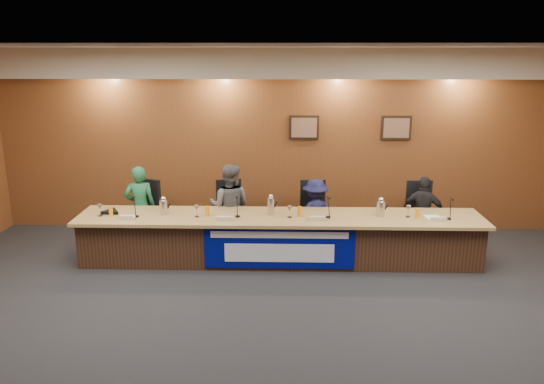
{
  "coord_description": "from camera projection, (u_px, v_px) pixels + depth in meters",
  "views": [
    {
      "loc": [
        0.09,
        -5.25,
        3.19
      ],
      "look_at": [
        -0.12,
        2.5,
        1.08
      ],
      "focal_mm": 35.0,
      "sensor_mm": 36.0,
      "label": 1
    }
  ],
  "objects": [
    {
      "name": "wall_photo_left",
      "position": [
        304.0,
        127.0,
        9.23
      ],
      "size": [
        0.52,
        0.04,
        0.42
      ],
      "primitive_type": "cube",
      "color": "black",
      "rests_on": "wall_back"
    },
    {
      "name": "wall_photo_right",
      "position": [
        396.0,
        128.0,
        9.19
      ],
      "size": [
        0.52,
        0.04,
        0.42
      ],
      "primitive_type": "cube",
      "color": "black",
      "rests_on": "wall_back"
    },
    {
      "name": "water_glass_a",
      "position": [
        100.0,
        210.0,
        7.93
      ],
      "size": [
        0.08,
        0.08,
        0.18
      ],
      "primitive_type": "cylinder",
      "color": "silver",
      "rests_on": "dais_top"
    },
    {
      "name": "juice_glass_d",
      "position": [
        418.0,
        213.0,
        7.84
      ],
      "size": [
        0.06,
        0.06,
        0.15
      ],
      "primitive_type": "cylinder",
      "color": "orange",
      "rests_on": "dais_top"
    },
    {
      "name": "nameplate_b",
      "position": [
        224.0,
        218.0,
        7.71
      ],
      "size": [
        0.24,
        0.08,
        0.1
      ],
      "primitive_type": "cube",
      "rotation": [
        0.31,
        0.0,
        0.0
      ],
      "color": "white",
      "rests_on": "dais_top"
    },
    {
      "name": "dais_top",
      "position": [
        280.0,
        217.0,
        7.98
      ],
      "size": [
        6.1,
        0.95,
        0.05
      ],
      "primitive_type": "cube",
      "color": "#A27F48",
      "rests_on": "dais_body"
    },
    {
      "name": "floor",
      "position": [
        277.0,
        344.0,
        5.9
      ],
      "size": [
        10.0,
        10.0,
        0.0
      ],
      "primitive_type": "plane",
      "color": "black",
      "rests_on": "ground"
    },
    {
      "name": "banner",
      "position": [
        279.0,
        248.0,
        7.72
      ],
      "size": [
        2.2,
        0.02,
        0.65
      ],
      "primitive_type": "cube",
      "color": "#01086C",
      "rests_on": "dais_body"
    },
    {
      "name": "microphone_b",
      "position": [
        238.0,
        216.0,
        7.91
      ],
      "size": [
        0.07,
        0.07,
        0.02
      ],
      "primitive_type": "cylinder",
      "color": "black",
      "rests_on": "dais_top"
    },
    {
      "name": "banner_text_upper",
      "position": [
        279.0,
        235.0,
        7.65
      ],
      "size": [
        2.0,
        0.01,
        0.1
      ],
      "primitive_type": "cube",
      "color": "silver",
      "rests_on": "banner"
    },
    {
      "name": "panelist_b",
      "position": [
        230.0,
        206.0,
        8.61
      ],
      "size": [
        0.75,
        0.62,
        1.41
      ],
      "primitive_type": "imported",
      "rotation": [
        0.0,
        0.0,
        3.01
      ],
      "color": "#56555A",
      "rests_on": "floor"
    },
    {
      "name": "paper_stack",
      "position": [
        434.0,
        218.0,
        7.86
      ],
      "size": [
        0.26,
        0.33,
        0.01
      ],
      "primitive_type": "cube",
      "rotation": [
        0.0,
        0.0,
        0.14
      ],
      "color": "white",
      "rests_on": "dais_top"
    },
    {
      "name": "water_glass_b",
      "position": [
        197.0,
        211.0,
        7.89
      ],
      "size": [
        0.08,
        0.08,
        0.18
      ],
      "primitive_type": "cylinder",
      "color": "silver",
      "rests_on": "dais_top"
    },
    {
      "name": "microphone_d",
      "position": [
        449.0,
        219.0,
        7.81
      ],
      "size": [
        0.07,
        0.07,
        0.02
      ],
      "primitive_type": "cylinder",
      "color": "black",
      "rests_on": "dais_top"
    },
    {
      "name": "speakerphone",
      "position": [
        111.0,
        212.0,
        8.09
      ],
      "size": [
        0.32,
        0.32,
        0.05
      ],
      "primitive_type": "cylinder",
      "color": "black",
      "rests_on": "dais_top"
    },
    {
      "name": "water_glass_d",
      "position": [
        408.0,
        211.0,
        7.88
      ],
      "size": [
        0.08,
        0.08,
        0.18
      ],
      "primitive_type": "cylinder",
      "color": "silver",
      "rests_on": "dais_top"
    },
    {
      "name": "dais_body",
      "position": [
        280.0,
        240.0,
        8.12
      ],
      "size": [
        6.0,
        0.8,
        0.7
      ],
      "primitive_type": "cube",
      "color": "#3B2315",
      "rests_on": "floor"
    },
    {
      "name": "nameplate_a",
      "position": [
        126.0,
        217.0,
        7.76
      ],
      "size": [
        0.24,
        0.08,
        0.1
      ],
      "primitive_type": "cube",
      "rotation": [
        0.31,
        0.0,
        0.0
      ],
      "color": "white",
      "rests_on": "dais_top"
    },
    {
      "name": "office_chair_b",
      "position": [
        231.0,
        217.0,
        8.77
      ],
      "size": [
        0.57,
        0.57,
        0.08
      ],
      "primitive_type": "cube",
      "rotation": [
        0.0,
        0.0,
        0.22
      ],
      "color": "black",
      "rests_on": "floor"
    },
    {
      "name": "wall_back",
      "position": [
        281.0,
        141.0,
        9.34
      ],
      "size": [
        10.0,
        0.04,
        3.2
      ],
      "primitive_type": "cube",
      "color": "brown",
      "rests_on": "floor"
    },
    {
      "name": "juice_glass_c",
      "position": [
        300.0,
        211.0,
        7.93
      ],
      "size": [
        0.06,
        0.06,
        0.15
      ],
      "primitive_type": "cylinder",
      "color": "orange",
      "rests_on": "dais_top"
    },
    {
      "name": "carafe_left",
      "position": [
        164.0,
        207.0,
        8.01
      ],
      "size": [
        0.12,
        0.12,
        0.22
      ],
      "primitive_type": "cylinder",
      "color": "silver",
      "rests_on": "dais_top"
    },
    {
      "name": "office_chair_a",
      "position": [
        143.0,
        217.0,
        8.81
      ],
      "size": [
        0.63,
        0.63,
        0.08
      ],
      "primitive_type": "cube",
      "rotation": [
        0.0,
        0.0,
        -0.42
      ],
      "color": "black",
      "rests_on": "floor"
    },
    {
      "name": "office_chair_d",
      "position": [
        421.0,
        219.0,
        8.69
      ],
      "size": [
        0.5,
        0.5,
        0.08
      ],
      "primitive_type": "cube",
      "rotation": [
        0.0,
        0.0,
        0.04
      ],
      "color": "black",
      "rests_on": "floor"
    },
    {
      "name": "panelist_d",
      "position": [
        423.0,
        213.0,
        8.56
      ],
      "size": [
        0.77,
        0.49,
        1.22
      ],
      "primitive_type": "imported",
      "rotation": [
        0.0,
        0.0,
        2.84
      ],
      "color": "black",
      "rests_on": "floor"
    },
    {
      "name": "banner_text_lower",
      "position": [
        279.0,
        253.0,
        7.72
      ],
      "size": [
        1.6,
        0.01,
        0.28
      ],
      "primitive_type": "cube",
      "color": "silver",
      "rests_on": "banner"
    },
    {
      "name": "carafe_mid",
      "position": [
        271.0,
        206.0,
        8.01
      ],
      "size": [
        0.11,
        0.11,
        0.26
      ],
      "primitive_type": "cylinder",
      "color": "silver",
      "rests_on": "dais_top"
    },
    {
      "name": "panelist_a",
      "position": [
        140.0,
        207.0,
        8.66
      ],
      "size": [
        0.56,
        0.44,
        1.36
      ],
      "primitive_type": "imported",
      "rotation": [
        0.0,
        0.0,
        3.4
      ],
      "color": "#1C5E37",
      "rests_on": "floor"
    },
    {
      "name": "office_chair_c",
      "position": [
        315.0,
        218.0,
        8.73
      ],
      "size": [
        0.54,
        0.54,
        0.08
      ],
      "primitive_type": "cube",
      "rotation": [
        0.0,
        0.0,
        0.13
      ],
      "color": "black",
      "rests_on": "floor"
    },
    {
      "name": "microphone_a",
      "position": [
        136.0,
        216.0,
        7.91
      ],
      "size": [
        0.07,
        0.07,
        0.02
      ],
      "primitive_type": "cylinder",
      "color": "black",
      "rests_on": "dais_top"
    },
    {
      "name": "nameplate_d",
      "position": [
        439.0,
        219.0,
        7.69
      ],
      "size": [
        0.24,
        0.08,
        0.1
      ],
      "primitive_type": "cube",
      "rotation": [
        0.31,
        0.0,
        0.0
      ],
      "color": "white",
      "rests_on": "dais_top"
    },
    {
      "name": "soffit",
      "position": [
        281.0,
        63.0,
        8.74
      ],
      "size": [
        10.0,
        0.5,
        0.5
      ],
      "primitive_type": "cube",
      "color": "beige",
      "rests_on": "wall_back"
    },
    {
      "name": "microphone_c",
      "position": [
        328.0,
        217.0,
        7.88
      ],
      "size": [
        0.07,
        0.07,
        0.02
      ],
      "primitive_type": "cylinder",
      "color": "black",
      "rests_on": "dais_top"
    },
    {
      "name": "water_glass_c",
      "position": [
        290.0,
        212.0,
        7.86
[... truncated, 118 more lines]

